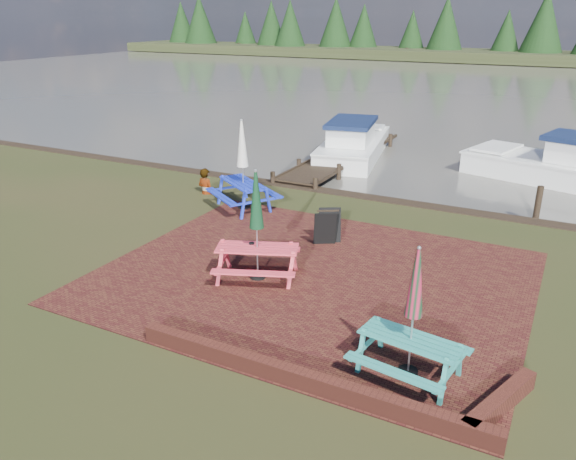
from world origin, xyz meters
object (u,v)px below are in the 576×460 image
Objects in this scene: picnic_table_blue at (243,178)px; picnic_table_teal at (411,333)px; chalkboard at (327,227)px; boat_near at (573,169)px; person at (205,169)px; boat_jetty at (353,145)px; picnic_table_red at (257,242)px; jetty at (342,156)px.

picnic_table_teal is at bearing -7.92° from picnic_table_blue.
chalkboard is 0.12× the size of boat_near.
picnic_table_blue reaches higher than boat_near.
person is at bearing -167.00° from picnic_table_blue.
chalkboard is at bearing -83.69° from boat_jetty.
chalkboard is at bearing 166.29° from boat_near.
boat_jetty is (-2.40, 11.91, -0.50)m from picnic_table_red.
boat_jetty is (0.35, 8.01, -0.56)m from picnic_table_blue.
picnic_table_red reaches higher than jetty.
picnic_table_teal is 5.56m from chalkboard.
jetty is (-2.46, 10.87, -0.73)m from picnic_table_red.
jetty is 6.69m from person.
picnic_table_teal is 8.85m from picnic_table_blue.
person is (-5.16, 2.08, 0.36)m from chalkboard.
picnic_table_teal reaches higher than person.
boat_near reaches higher than jetty.
picnic_table_teal is 10.71m from person.
chalkboard is 0.13× the size of boat_jetty.
person is at bearing 140.42° from boat_near.
chalkboard is (0.56, 2.49, -0.39)m from picnic_table_red.
person is (-2.14, -6.30, 0.70)m from jetty.
picnic_table_blue is 11.65m from boat_near.
person is at bearing 127.82° from chalkboard.
picnic_table_red is at bearing -21.52° from picnic_table_blue.
person is (-10.37, -7.24, 0.45)m from boat_near.
boat_jetty is 0.89× the size of boat_near.
chalkboard is 10.68m from boat_near.
picnic_table_blue reaches higher than picnic_table_red.
picnic_table_blue is (-2.75, 3.89, 0.06)m from picnic_table_red.
picnic_table_blue is 7.03m from jetty.
picnic_table_teal is 14.31m from jetty.
picnic_table_teal is at bearing -48.10° from picnic_table_red.
jetty is at bearing 124.90° from picnic_table_teal.
picnic_table_blue is (-6.66, 5.82, 0.14)m from picnic_table_teal.
chalkboard is 9.87m from boat_jetty.
jetty is at bearing 79.63° from chalkboard.
boat_near reaches higher than chalkboard.
picnic_table_red reaches higher than boat_near.
picnic_table_blue is 1.97m from person.
person is (-1.85, 0.68, -0.10)m from picnic_table_blue.
picnic_table_teal is at bearing -172.21° from boat_near.
boat_near is at bearing 76.13° from picnic_table_blue.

